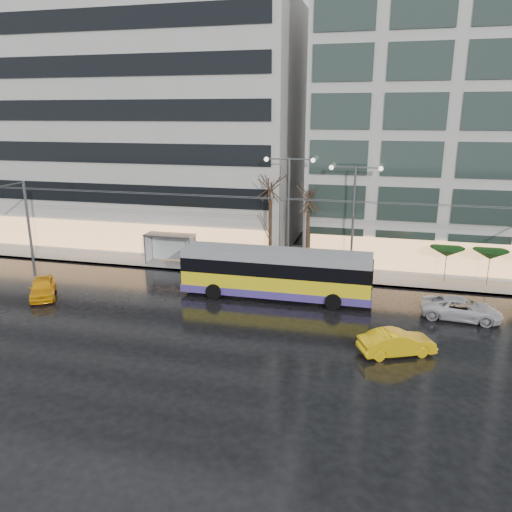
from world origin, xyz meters
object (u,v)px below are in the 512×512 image
(taxi_a, at_px, (43,287))
(street_lamp_near, at_px, (289,199))
(trolleybus, at_px, (276,275))
(bus_shelter, at_px, (167,242))

(taxi_a, bearing_deg, street_lamp_near, -1.47)
(trolleybus, bearing_deg, bus_shelter, 151.95)
(street_lamp_near, xyz_separation_m, taxi_a, (-15.63, -9.61, -5.30))
(street_lamp_near, bearing_deg, trolleybus, -87.70)
(bus_shelter, distance_m, taxi_a, 10.92)
(bus_shelter, distance_m, street_lamp_near, 11.14)
(trolleybus, relative_size, street_lamp_near, 1.45)
(trolleybus, height_order, street_lamp_near, street_lamp_near)
(trolleybus, height_order, bus_shelter, trolleybus)
(bus_shelter, bearing_deg, taxi_a, -118.92)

